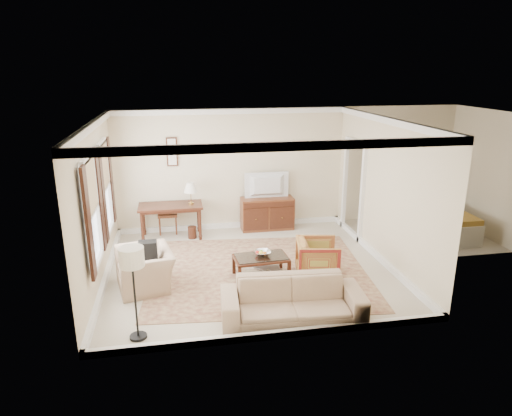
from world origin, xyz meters
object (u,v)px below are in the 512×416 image
object	(u,v)px
sofa	(293,294)
striped_armchair	(318,256)
tv	(268,178)
sideboard	(267,213)
coffee_table	(261,261)
club_armchair	(145,263)
writing_desk	(171,209)

from	to	relation	value
sofa	striped_armchair	bearing A→B (deg)	63.44
tv	sideboard	bearing A→B (deg)	-90.00
coffee_table	striped_armchair	world-z (taller)	striped_armchair
club_armchair	sofa	distance (m)	2.78
writing_desk	sideboard	world-z (taller)	writing_desk
tv	club_armchair	world-z (taller)	tv
sideboard	striped_armchair	xyz separation A→B (m)	(0.41, -2.75, -0.00)
striped_armchair	club_armchair	size ratio (longest dim) A/B	0.73
writing_desk	striped_armchair	bearing A→B (deg)	-43.45
writing_desk	coffee_table	distance (m)	2.97
coffee_table	tv	bearing A→B (deg)	75.83
tv	sofa	world-z (taller)	tv
writing_desk	tv	bearing A→B (deg)	4.13
sofa	club_armchair	bearing A→B (deg)	150.92
striped_armchair	sofa	size ratio (longest dim) A/B	0.35
writing_desk	club_armchair	size ratio (longest dim) A/B	1.35
writing_desk	striped_armchair	world-z (taller)	writing_desk
striped_armchair	sofa	xyz separation A→B (m)	(-0.87, -1.44, 0.04)
tv	striped_armchair	size ratio (longest dim) A/B	1.30
coffee_table	club_armchair	distance (m)	2.12
tv	coffee_table	bearing A→B (deg)	75.83
sideboard	striped_armchair	world-z (taller)	same
sideboard	coffee_table	size ratio (longest dim) A/B	1.23
striped_armchair	club_armchair	xyz separation A→B (m)	(-3.19, 0.09, 0.08)
sideboard	tv	distance (m)	0.90
coffee_table	club_armchair	world-z (taller)	club_armchair
club_armchair	sofa	world-z (taller)	club_armchair
striped_armchair	sofa	bearing A→B (deg)	159.60
striped_armchair	sofa	world-z (taller)	sofa
writing_desk	sofa	distance (m)	4.42
sideboard	sofa	xyz separation A→B (m)	(-0.46, -4.20, 0.04)
coffee_table	sofa	xyz separation A→B (m)	(0.20, -1.56, 0.11)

